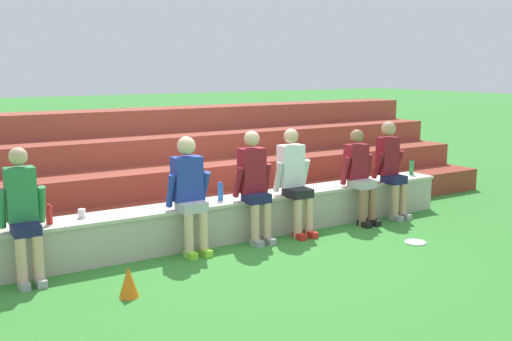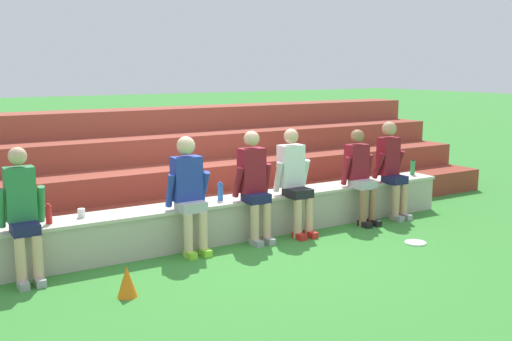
% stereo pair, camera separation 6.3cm
% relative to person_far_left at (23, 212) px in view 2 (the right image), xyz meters
% --- Properties ---
extents(ground_plane, '(80.00, 80.00, 0.00)m').
position_rel_person_far_left_xyz_m(ground_plane, '(2.65, -0.00, -0.76)').
color(ground_plane, '#388433').
extents(stone_seating_wall, '(7.05, 0.52, 0.54)m').
position_rel_person_far_left_xyz_m(stone_seating_wall, '(2.65, 0.24, -0.47)').
color(stone_seating_wall, '#B7AF9E').
rests_on(stone_seating_wall, ground).
extents(brick_bleachers, '(10.80, 2.83, 1.55)m').
position_rel_person_far_left_xyz_m(brick_bleachers, '(2.65, 2.38, -0.17)').
color(brick_bleachers, brown).
rests_on(brick_bleachers, ground).
extents(person_far_left, '(0.48, 0.52, 1.43)m').
position_rel_person_far_left_xyz_m(person_far_left, '(0.00, 0.00, 0.00)').
color(person_far_left, '#DBAD89').
rests_on(person_far_left, ground).
extents(person_left_of_center, '(0.54, 0.50, 1.43)m').
position_rel_person_far_left_xyz_m(person_left_of_center, '(1.91, -0.01, 0.02)').
color(person_left_of_center, beige).
rests_on(person_left_of_center, ground).
extents(person_center, '(0.51, 0.48, 1.45)m').
position_rel_person_far_left_xyz_m(person_center, '(2.83, -0.02, 0.02)').
color(person_center, '#DBAD89').
rests_on(person_center, ground).
extents(person_right_of_center, '(0.52, 0.56, 1.43)m').
position_rel_person_far_left_xyz_m(person_right_of_center, '(3.47, -0.01, 0.01)').
color(person_right_of_center, '#DBAD89').
rests_on(person_right_of_center, ground).
extents(person_far_right, '(0.50, 0.52, 1.36)m').
position_rel_person_far_left_xyz_m(person_far_right, '(4.62, -0.02, -0.03)').
color(person_far_right, '#996B4C').
rests_on(person_far_right, ground).
extents(person_rightmost_edge, '(0.49, 0.54, 1.44)m').
position_rel_person_far_left_xyz_m(person_rightmost_edge, '(5.26, 0.00, 0.02)').
color(person_rightmost_edge, tan).
rests_on(person_rightmost_edge, ground).
extents(water_bottle_near_left, '(0.07, 0.07, 0.23)m').
position_rel_person_far_left_xyz_m(water_bottle_near_left, '(0.30, 0.20, -0.11)').
color(water_bottle_near_left, red).
rests_on(water_bottle_near_left, stone_seating_wall).
extents(water_bottle_near_right, '(0.07, 0.07, 0.25)m').
position_rel_person_far_left_xyz_m(water_bottle_near_right, '(5.98, 0.27, -0.10)').
color(water_bottle_near_right, green).
rests_on(water_bottle_near_right, stone_seating_wall).
extents(water_bottle_center_gap, '(0.07, 0.07, 0.24)m').
position_rel_person_far_left_xyz_m(water_bottle_center_gap, '(2.47, 0.24, -0.10)').
color(water_bottle_center_gap, blue).
rests_on(water_bottle_center_gap, stone_seating_wall).
extents(plastic_cup_left_end, '(0.09, 0.09, 0.10)m').
position_rel_person_far_left_xyz_m(plastic_cup_left_end, '(0.68, 0.29, -0.17)').
color(plastic_cup_left_end, white).
rests_on(plastic_cup_left_end, stone_seating_wall).
extents(frisbee, '(0.28, 0.28, 0.02)m').
position_rel_person_far_left_xyz_m(frisbee, '(4.55, -1.20, -0.75)').
color(frisbee, white).
rests_on(frisbee, ground).
extents(sports_cone, '(0.20, 0.20, 0.32)m').
position_rel_person_far_left_xyz_m(sports_cone, '(0.76, -1.01, -0.60)').
color(sports_cone, orange).
rests_on(sports_cone, ground).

